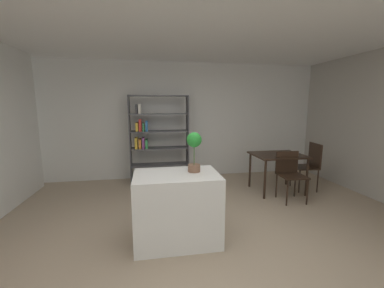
# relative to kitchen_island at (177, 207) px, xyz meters

# --- Properties ---
(ground_plane) EXTENTS (9.84, 9.84, 0.00)m
(ground_plane) POSITION_rel_kitchen_island_xyz_m (0.26, -0.11, -0.45)
(ground_plane) COLOR tan
(ceiling_slab) EXTENTS (7.15, 6.02, 0.06)m
(ceiling_slab) POSITION_rel_kitchen_island_xyz_m (0.26, -0.11, 2.33)
(ceiling_slab) COLOR white
(ceiling_slab) RESTS_ON ground_plane
(back_partition) EXTENTS (7.15, 0.06, 2.74)m
(back_partition) POSITION_rel_kitchen_island_xyz_m (0.26, 2.87, 0.93)
(back_partition) COLOR silver
(back_partition) RESTS_ON ground_plane
(kitchen_island) EXTENTS (1.06, 0.71, 0.89)m
(kitchen_island) POSITION_rel_kitchen_island_xyz_m (0.00, 0.00, 0.00)
(kitchen_island) COLOR white
(kitchen_island) RESTS_ON ground_plane
(potted_plant_on_island) EXTENTS (0.19, 0.19, 0.51)m
(potted_plant_on_island) POSITION_rel_kitchen_island_xyz_m (0.24, 0.06, 0.77)
(potted_plant_on_island) COLOR brown
(potted_plant_on_island) RESTS_ON kitchen_island
(open_bookshelf) EXTENTS (1.30, 0.35, 1.96)m
(open_bookshelf) POSITION_rel_kitchen_island_xyz_m (-0.24, 2.49, 0.52)
(open_bookshelf) COLOR #4C4C51
(open_bookshelf) RESTS_ON ground_plane
(dining_table) EXTENTS (0.98, 0.81, 0.77)m
(dining_table) POSITION_rel_kitchen_island_xyz_m (2.20, 1.45, 0.23)
(dining_table) COLOR black
(dining_table) RESTS_ON ground_plane
(dining_chair_near) EXTENTS (0.46, 0.48, 0.89)m
(dining_chair_near) POSITION_rel_kitchen_island_xyz_m (2.21, 1.02, 0.10)
(dining_chair_near) COLOR black
(dining_chair_near) RESTS_ON ground_plane
(dining_chair_window_side) EXTENTS (0.49, 0.50, 0.97)m
(dining_chair_window_side) POSITION_rel_kitchen_island_xyz_m (2.91, 1.44, 0.13)
(dining_chair_window_side) COLOR black
(dining_chair_window_side) RESTS_ON ground_plane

